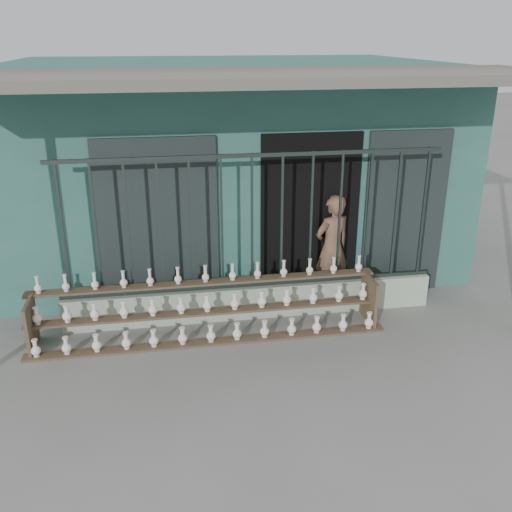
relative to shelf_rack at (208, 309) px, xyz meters
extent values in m
plane|color=slate|center=(0.64, -0.88, -0.36)|extent=(60.00, 60.00, 0.00)
cube|color=#2D6058|center=(0.64, 3.42, 1.24)|extent=(7.00, 5.00, 3.20)
cube|color=black|center=(1.54, 0.94, 0.84)|extent=(1.40, 0.12, 2.40)
cube|color=black|center=(-0.56, 0.90, 0.84)|extent=(1.60, 0.08, 2.40)
cube|color=black|center=(2.94, 0.90, 0.84)|extent=(1.20, 0.08, 2.40)
cube|color=#59544C|center=(0.64, 0.32, 2.79)|extent=(7.40, 2.00, 0.12)
cube|color=#A9BCA1|center=(0.64, 0.42, -0.14)|extent=(5.00, 0.20, 0.45)
cube|color=#283330|center=(-1.71, 0.42, 0.99)|extent=(0.03, 0.03, 1.80)
cube|color=#283330|center=(-1.32, 0.42, 0.99)|extent=(0.03, 0.03, 1.80)
cube|color=#283330|center=(-0.93, 0.42, 0.99)|extent=(0.03, 0.03, 1.80)
cube|color=#283330|center=(-0.54, 0.42, 0.99)|extent=(0.03, 0.03, 1.80)
cube|color=#283330|center=(-0.14, 0.42, 0.99)|extent=(0.03, 0.03, 1.80)
cube|color=#283330|center=(0.25, 0.42, 0.99)|extent=(0.03, 0.03, 1.80)
cube|color=#283330|center=(0.64, 0.42, 0.99)|extent=(0.03, 0.03, 1.80)
cube|color=#283330|center=(1.03, 0.42, 0.99)|extent=(0.03, 0.03, 1.80)
cube|color=#283330|center=(1.42, 0.42, 0.99)|extent=(0.03, 0.03, 1.80)
cube|color=#283330|center=(1.81, 0.42, 0.99)|extent=(0.03, 0.03, 1.80)
cube|color=#283330|center=(2.21, 0.42, 0.99)|extent=(0.03, 0.03, 1.80)
cube|color=#283330|center=(2.60, 0.42, 0.99)|extent=(0.03, 0.03, 1.80)
cube|color=#283330|center=(2.99, 0.42, 0.99)|extent=(0.03, 0.03, 1.80)
cube|color=#283330|center=(0.64, 0.42, 1.86)|extent=(5.00, 0.04, 0.05)
cube|color=#283330|center=(0.64, 0.42, 0.11)|extent=(5.00, 0.04, 0.05)
cube|color=brown|center=(0.00, -0.23, -0.35)|extent=(4.50, 0.18, 0.03)
cube|color=brown|center=(0.00, 0.02, -0.05)|extent=(4.50, 0.18, 0.03)
cube|color=brown|center=(0.00, 0.27, 0.25)|extent=(4.50, 0.18, 0.03)
cube|color=brown|center=(-2.15, 0.02, -0.04)|extent=(0.04, 0.55, 0.64)
cube|color=brown|center=(2.15, 0.02, -0.04)|extent=(0.04, 0.55, 0.64)
imported|color=brown|center=(1.85, 0.79, 0.42)|extent=(0.66, 0.54, 1.56)
camera|label=1|loc=(-0.50, -6.49, 3.26)|focal=40.00mm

